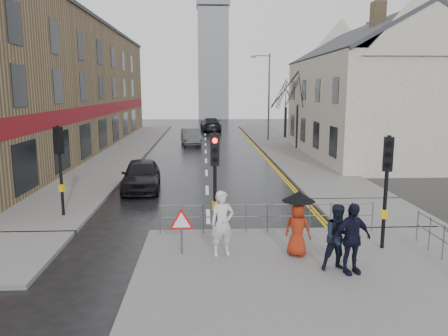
{
  "coord_description": "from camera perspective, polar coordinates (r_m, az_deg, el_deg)",
  "views": [
    {
      "loc": [
        -0.14,
        -13.28,
        4.83
      ],
      "look_at": [
        0.69,
        4.6,
        1.62
      ],
      "focal_mm": 35.0,
      "sensor_mm": 36.0,
      "label": 1
    }
  ],
  "objects": [
    {
      "name": "traffic_signal_near_right",
      "position": [
        13.59,
        20.51,
        -0.52
      ],
      "size": [
        0.34,
        0.33,
        3.4
      ],
      "color": "black",
      "rests_on": "near_pavement"
    },
    {
      "name": "pavement_bridge_right",
      "position": [
        18.21,
        18.92,
        -5.53
      ],
      "size": [
        4.0,
        4.2,
        0.14
      ],
      "primitive_type": "cube",
      "color": "#605E5B",
      "rests_on": "ground"
    },
    {
      "name": "pedestrian_a",
      "position": [
        12.51,
        -0.23,
        -7.25
      ],
      "size": [
        0.77,
        0.59,
        1.88
      ],
      "primitive_type": "imported",
      "rotation": [
        0.0,
        0.0,
        0.23
      ],
      "color": "silver",
      "rests_on": "near_pavement"
    },
    {
      "name": "car_mid",
      "position": [
        38.87,
        -4.35,
        4.07
      ],
      "size": [
        2.04,
        4.5,
        1.43
      ],
      "primitive_type": "imported",
      "rotation": [
        0.0,
        0.0,
        0.12
      ],
      "color": "#414346",
      "rests_on": "ground"
    },
    {
      "name": "car_parked",
      "position": [
        21.6,
        -10.75,
        -0.89
      ],
      "size": [
        2.08,
        4.52,
        1.5
      ],
      "primitive_type": "imported",
      "rotation": [
        0.0,
        0.0,
        0.07
      ],
      "color": "black",
      "rests_on": "ground"
    },
    {
      "name": "warning_sign",
      "position": [
        12.67,
        -5.58,
        -7.26
      ],
      "size": [
        0.8,
        0.07,
        1.35
      ],
      "color": "#595B5E",
      "rests_on": "near_pavement"
    },
    {
      "name": "pedestrian_with_umbrella",
      "position": [
        12.62,
        9.63,
        -6.62
      ],
      "size": [
        0.96,
        0.96,
        1.88
      ],
      "color": "#992811",
      "rests_on": "near_pavement"
    },
    {
      "name": "tree_far",
      "position": [
        44.04,
        8.11,
        9.55
      ],
      "size": [
        2.4,
        2.4,
        5.64
      ],
      "color": "black",
      "rests_on": "right_pavement"
    },
    {
      "name": "right_pavement",
      "position": [
        39.14,
        7.15,
        3.11
      ],
      "size": [
        4.0,
        40.0,
        0.14
      ],
      "primitive_type": "cube",
      "color": "#605E5B",
      "rests_on": "ground"
    },
    {
      "name": "pedestrian_b",
      "position": [
        11.9,
        14.76,
        -8.79
      ],
      "size": [
        0.91,
        0.73,
        1.78
      ],
      "primitive_type": "imported",
      "rotation": [
        0.0,
        0.0,
        0.07
      ],
      "color": "black",
      "rests_on": "near_pavement"
    },
    {
      "name": "building_right_cream",
      "position": [
        33.55,
        18.83,
        9.56
      ],
      "size": [
        9.0,
        16.4,
        10.1
      ],
      "color": "beige",
      "rests_on": "ground"
    },
    {
      "name": "traffic_signal_far_left",
      "position": [
        17.3,
        -20.68,
        1.65
      ],
      "size": [
        0.34,
        0.33,
        3.4
      ],
      "color": "black",
      "rests_on": "left_pavement"
    },
    {
      "name": "pedestrian_d",
      "position": [
        11.79,
        16.32,
        -8.83
      ],
      "size": [
        1.17,
        0.7,
        1.86
      ],
      "primitive_type": "imported",
      "rotation": [
        0.0,
        0.0,
        0.24
      ],
      "color": "black",
      "rests_on": "near_pavement"
    },
    {
      "name": "traffic_signal_near_left",
      "position": [
        13.68,
        -1.2,
        0.2
      ],
      "size": [
        0.28,
        0.27,
        3.4
      ],
      "color": "black",
      "rests_on": "near_pavement"
    },
    {
      "name": "near_pavement",
      "position": [
        11.32,
        14.2,
        -15.01
      ],
      "size": [
        10.0,
        9.0,
        0.14
      ],
      "primitive_type": "cube",
      "color": "#605E5B",
      "rests_on": "ground"
    },
    {
      "name": "building_left_terrace",
      "position": [
        37.22,
        -21.56,
        9.74
      ],
      "size": [
        8.0,
        42.0,
        10.0
      ],
      "primitive_type": "cube",
      "color": "olive",
      "rests_on": "ground"
    },
    {
      "name": "tree_near",
      "position": [
        36.1,
        9.73,
        10.52
      ],
      "size": [
        2.4,
        2.4,
        6.58
      ],
      "color": "black",
      "rests_on": "right_pavement"
    },
    {
      "name": "church_tower",
      "position": [
        75.41,
        -1.44,
        13.34
      ],
      "size": [
        5.0,
        5.0,
        18.0
      ],
      "primitive_type": "cube",
      "color": "gray",
      "rests_on": "ground"
    },
    {
      "name": "street_lamp",
      "position": [
        41.71,
        5.65,
        9.96
      ],
      "size": [
        1.83,
        0.25,
        8.0
      ],
      "color": "#595B5E",
      "rests_on": "right_pavement"
    },
    {
      "name": "ground",
      "position": [
        14.13,
        -1.97,
        -9.81
      ],
      "size": [
        120.0,
        120.0,
        0.0
      ],
      "primitive_type": "plane",
      "color": "black",
      "rests_on": "ground"
    },
    {
      "name": "left_pavement",
      "position": [
        37.14,
        -12.5,
        2.57
      ],
      "size": [
        4.0,
        44.0,
        0.14
      ],
      "primitive_type": "cube",
      "color": "#605E5B",
      "rests_on": "ground"
    },
    {
      "name": "car_far",
      "position": [
        51.83,
        -1.75,
        5.71
      ],
      "size": [
        2.59,
        5.64,
        1.6
      ],
      "primitive_type": "imported",
      "rotation": [
        0.0,
        0.0,
        3.21
      ],
      "color": "black",
      "rests_on": "ground"
    },
    {
      "name": "guard_railing_front",
      "position": [
        14.58,
        5.71,
        -5.67
      ],
      "size": [
        7.14,
        0.04,
        1.0
      ],
      "color": "#595B5E",
      "rests_on": "near_pavement"
    }
  ]
}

